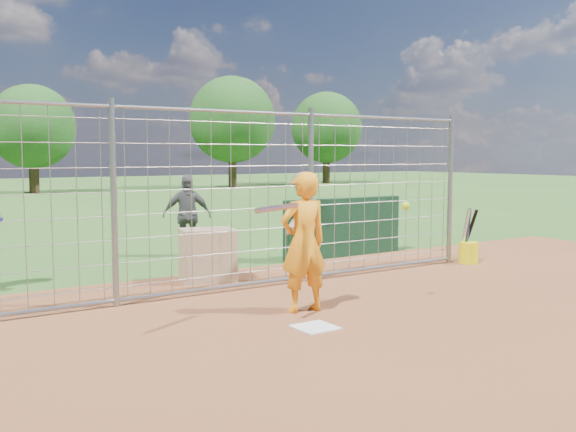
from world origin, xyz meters
TOP-DOWN VIEW (x-y plane):
  - ground at (0.00, 0.00)m, footprint 100.00×100.00m
  - infield_dirt at (0.00, -3.00)m, footprint 18.00×18.00m
  - home_plate at (0.00, -0.20)m, footprint 0.43×0.43m
  - dugout_wall at (3.40, 3.60)m, footprint 2.60×0.20m
  - batter at (0.33, 0.50)m, footprint 0.65×0.46m
  - bystander_b at (0.96, 5.25)m, footprint 0.98×0.65m
  - bystander_c at (2.52, 3.61)m, footprint 1.18×0.93m
  - equipment_bin at (0.19, 2.84)m, footprint 0.91×0.73m
  - equipment_in_play at (0.19, 0.14)m, footprint 2.33×0.45m
  - bucket_with_bats at (4.73, 1.76)m, footprint 0.34×0.38m
  - backstop_fence at (0.00, 2.00)m, footprint 9.08×0.08m
  - tree_line at (3.13, 28.13)m, footprint 44.66×6.72m

SIDE VIEW (x-z plane):
  - ground at x=0.00m, z-range 0.00..0.00m
  - infield_dirt at x=0.00m, z-range 0.01..0.01m
  - home_plate at x=0.00m, z-range 0.00..0.02m
  - bucket_with_bats at x=4.73m, z-range -0.24..0.73m
  - equipment_bin at x=0.19m, z-range 0.00..0.80m
  - dugout_wall at x=3.40m, z-range 0.00..1.10m
  - bystander_b at x=0.96m, z-range 0.00..1.54m
  - bystander_c at x=2.52m, z-range 0.00..1.61m
  - batter at x=0.33m, z-range 0.00..1.71m
  - backstop_fence at x=0.00m, z-range -0.04..2.56m
  - equipment_in_play at x=0.19m, z-range 1.24..1.38m
  - tree_line at x=3.13m, z-range 0.47..6.95m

